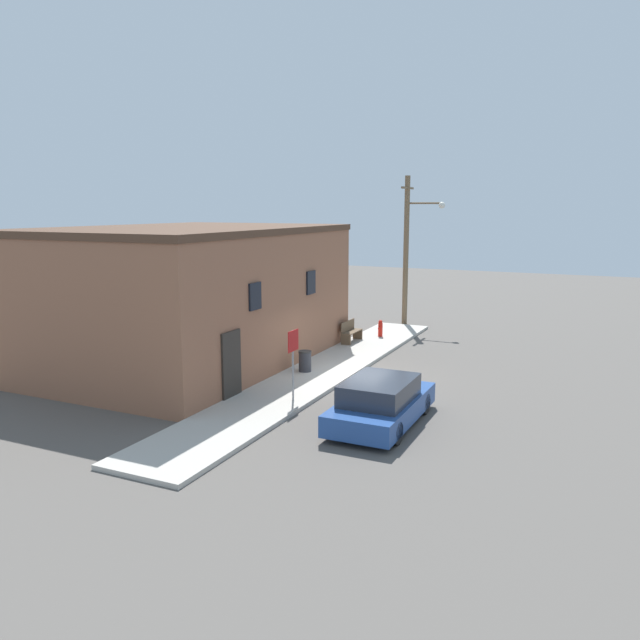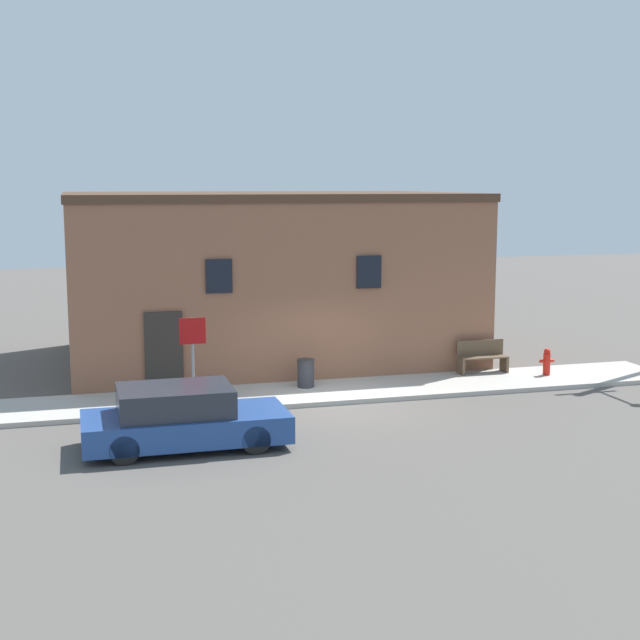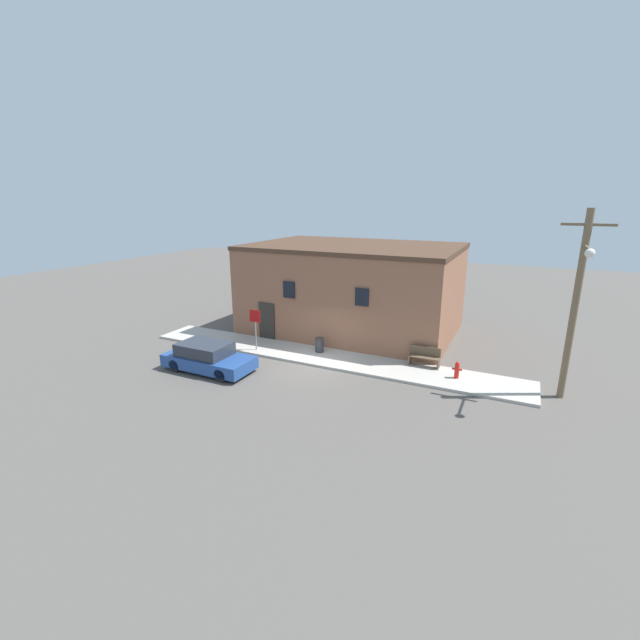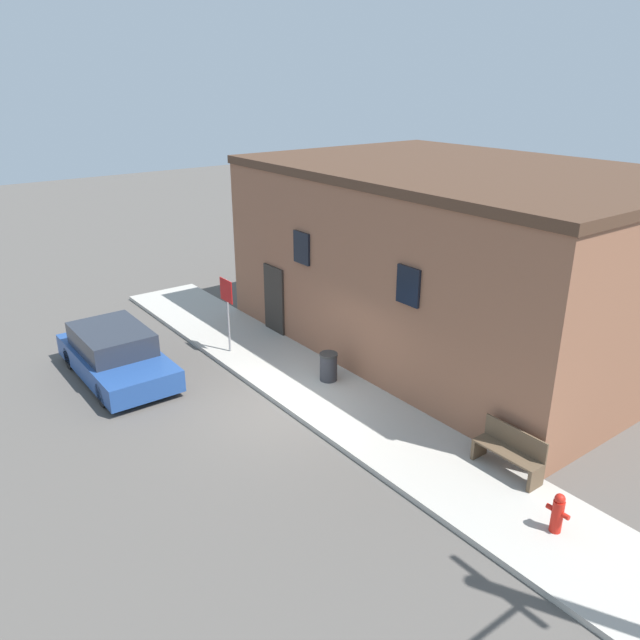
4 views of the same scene
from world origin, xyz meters
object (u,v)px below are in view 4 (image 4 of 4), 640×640
stop_sign (227,302)px  parked_car (116,354)px  fire_hydrant (558,513)px  trash_bin (328,367)px  bench (510,452)px

stop_sign → parked_car: size_ratio=0.51×
fire_hydrant → trash_bin: bearing=176.8°
trash_bin → bench: bearing=4.5°
stop_sign → parked_car: 3.29m
bench → parked_car: 10.26m
fire_hydrant → stop_sign: size_ratio=0.35×
fire_hydrant → bench: bench is taller
bench → stop_sign: bearing=-169.4°
bench → trash_bin: 5.37m
bench → parked_car: (-9.14, -4.65, 0.06)m
fire_hydrant → bench: bearing=153.6°
stop_sign → fire_hydrant: bearing=4.4°
fire_hydrant → trash_bin: fire_hydrant is taller
stop_sign → bench: size_ratio=1.50×
trash_bin → parked_car: bearing=-131.8°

